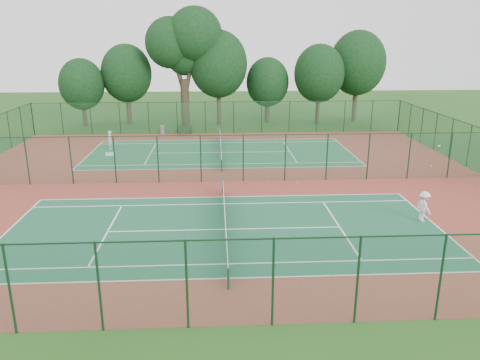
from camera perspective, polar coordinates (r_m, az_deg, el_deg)
The scene contains 19 objects.
ground at distance 34.39m, azimuth -2.17°, elevation -0.18°, with size 120.00×120.00×0.00m, color #244F18.
red_pad at distance 34.38m, azimuth -2.17°, elevation -0.17°, with size 40.00×36.00×0.01m, color brown.
court_near at distance 25.92m, azimuth -1.84°, elevation -6.04°, with size 23.77×10.97×0.01m, color #1D5C3D.
court_far at distance 43.06m, azimuth -2.37°, elevation 3.38°, with size 23.77×10.97×0.01m, color #216A3C.
fence_north at distance 51.54m, azimuth -2.52°, elevation 7.63°, with size 40.00×0.09×3.50m.
fence_south at distance 17.07m, azimuth -1.21°, elevation -12.48°, with size 40.00×0.09×3.50m.
fence_divider at distance 33.91m, azimuth -2.20°, elevation 2.66°, with size 40.00×0.09×3.50m.
tennis_net_near at distance 25.72m, azimuth -1.85°, elevation -4.95°, with size 0.10×12.90×0.97m.
tennis_net_far at distance 42.94m, azimuth -2.37°, elevation 4.06°, with size 0.10×12.90×0.97m.
player_near at distance 28.72m, azimuth 21.50°, elevation -3.01°, with size 1.15×0.66×1.78m, color silver.
player_far at distance 45.66m, azimuth -15.59°, elevation 4.69°, with size 0.64×0.42×1.76m, color silver.
trash_bin at distance 51.69m, azimuth -9.45°, elevation 6.01°, with size 0.54×0.54×0.96m, color gray.
bench at distance 51.41m, azimuth -6.66°, elevation 6.05°, with size 1.53×0.78×0.91m.
kit_bag at distance 43.46m, azimuth -15.62°, elevation 3.06°, with size 0.71×0.27×0.27m, color white.
stray_ball_a at distance 34.37m, azimuth 3.48°, elevation -0.13°, with size 0.08×0.08×0.08m, color #AEC92E.
stray_ball_b at distance 34.17m, azimuth 6.86°, elevation -0.32°, with size 0.08×0.08×0.08m, color #D6EE37.
stray_ball_c at distance 34.16m, azimuth -8.51°, elevation -0.40°, with size 0.07×0.07×0.07m, color yellow.
big_tree at distance 55.95m, azimuth -6.84°, elevation 16.34°, with size 8.83×6.46×13.56m.
evergreen_row at distance 58.00m, azimuth -2.07°, elevation 6.92°, with size 39.00×5.00×12.00m, color black, non-canonical shape.
Camera 1 is at (-0.43, -32.85, 10.17)m, focal length 35.00 mm.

